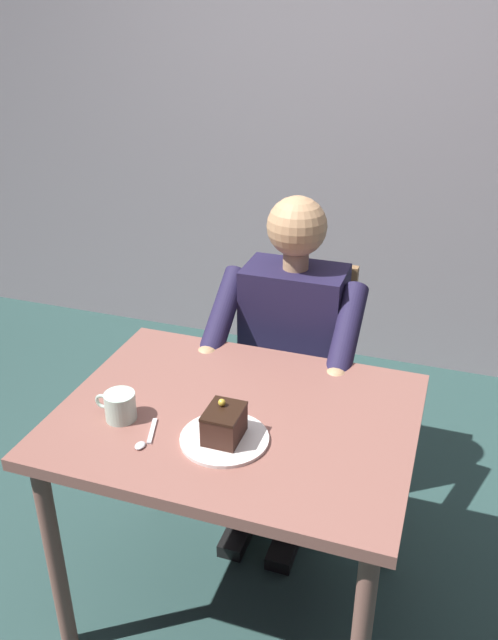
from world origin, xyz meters
TOP-DOWN VIEW (x-y plane):
  - ground_plane at (0.00, 0.00)m, footprint 14.00×14.00m
  - cafe_rear_panel at (0.00, -1.83)m, footprint 6.40×0.12m
  - dining_table at (0.00, 0.00)m, footprint 1.00×0.78m
  - chair at (0.00, -0.71)m, footprint 0.42×0.42m
  - seated_person at (0.00, -0.54)m, footprint 0.53×0.58m
  - dessert_plate at (-0.01, 0.13)m, footprint 0.24×0.24m
  - cake_slice at (-0.01, 0.13)m, footprint 0.09×0.12m
  - coffee_cup at (0.30, 0.13)m, footprint 0.12×0.09m
  - dessert_spoon at (0.19, 0.19)m, footprint 0.04×0.14m

SIDE VIEW (x-z plane):
  - ground_plane at x=0.00m, z-range 0.00..0.00m
  - chair at x=0.00m, z-range 0.05..0.96m
  - seated_person at x=0.00m, z-range 0.03..1.25m
  - dining_table at x=0.00m, z-range 0.28..1.04m
  - dessert_spoon at x=0.19m, z-range 0.75..0.76m
  - dessert_plate at x=-0.01m, z-range 0.75..0.76m
  - coffee_cup at x=0.30m, z-range 0.76..0.84m
  - cake_slice at x=-0.01m, z-range 0.75..0.86m
  - cafe_rear_panel at x=0.00m, z-range 0.00..3.00m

